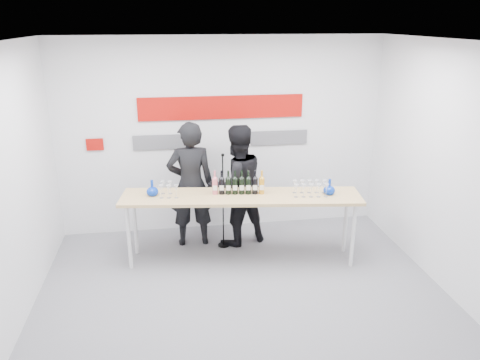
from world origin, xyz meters
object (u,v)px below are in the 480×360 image
object	(u,v)px
presenter_left	(191,185)
mic_stand	(223,219)
presenter_right	(237,185)
tasting_table	(241,200)

from	to	relation	value
presenter_left	mic_stand	world-z (taller)	presenter_left
presenter_left	presenter_right	world-z (taller)	presenter_left
presenter_left	presenter_right	distance (m)	0.67
tasting_table	presenter_left	world-z (taller)	presenter_left
tasting_table	mic_stand	bearing A→B (deg)	121.00
presenter_left	mic_stand	xyz separation A→B (m)	(0.45, -0.17, -0.49)
presenter_left	mic_stand	bearing A→B (deg)	157.48
tasting_table	presenter_left	distance (m)	0.90
presenter_left	mic_stand	distance (m)	0.69
mic_stand	tasting_table	bearing A→B (deg)	-90.62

